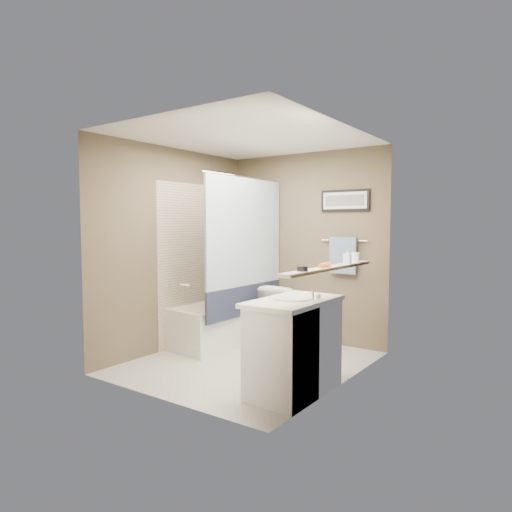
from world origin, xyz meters
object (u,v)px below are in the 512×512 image
Objects in this scene: vanity at (294,349)px; bathtub at (225,323)px; toilet at (289,314)px; soap_bottle at (347,256)px; glass_jar at (355,257)px; hair_brush_front at (325,265)px; candle_bowl_near at (302,269)px.

bathtub is at bearing 147.86° from vanity.
soap_bottle reaches higher than toilet.
vanity is 9.00× the size of glass_jar.
vanity is at bearing -104.87° from soap_bottle.
glass_jar reaches higher than toilet.
vanity reaches higher than bathtub.
candle_bowl_near is at bearing -90.00° from hair_brush_front.
toilet reaches higher than bathtub.
vanity is 4.09× the size of hair_brush_front.
glass_jar is (0.00, 1.08, 0.03)m from candle_bowl_near.
candle_bowl_near is at bearing -90.00° from soap_bottle.
hair_brush_front is 0.67m from glass_jar.
candle_bowl_near is 0.41m from hair_brush_front.
glass_jar is (1.79, -0.12, 0.92)m from bathtub.
soap_bottle is at bearing 149.91° from toilet.
soap_bottle is (0.19, 0.70, 0.79)m from vanity.
vanity is 0.78m from candle_bowl_near.
soap_bottle is (1.08, -0.69, 0.81)m from toilet.
candle_bowl_near reaches higher than toilet.
soap_bottle is at bearing 90.00° from candle_bowl_near.
toilet is (0.71, 0.37, 0.13)m from bathtub.
candle_bowl_near reaches higher than vanity.
vanity reaches higher than toilet.
toilet is 1.51m from soap_bottle.
vanity is 6.32× the size of soap_bottle.
toilet is 2.05m from candle_bowl_near.
toilet is 7.52× the size of glass_jar.
vanity is at bearing -27.05° from bathtub.
bathtub is 2.15m from hair_brush_front.
glass_jar is at bearing 90.00° from candle_bowl_near.
hair_brush_front is (1.08, -1.17, 0.76)m from toilet.
soap_bottle is at bearing -90.00° from glass_jar.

